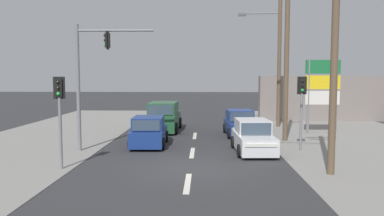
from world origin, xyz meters
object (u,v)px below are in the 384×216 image
utility_pole_background_right (278,43)px  hatchback_kerbside_parked (149,132)px  utility_pole_foreground_right (331,37)px  pedestal_signal_left_kerb (60,107)px  pedestal_signal_right_kerb (302,101)px  suv_oncoming_near (164,117)px  shopping_plaza_sign (323,86)px  hatchback_receding_far (253,137)px  hatchback_crossing_left (240,124)px  traffic_signal_mast (89,71)px  utility_pole_midground_right (287,48)px

utility_pole_background_right → hatchback_kerbside_parked: bearing=-136.7°
utility_pole_foreground_right → pedestal_signal_left_kerb: (-9.96, 0.45, -2.55)m
pedestal_signal_right_kerb → hatchback_kerbside_parked: 7.74m
pedestal_signal_right_kerb → suv_oncoming_near: size_ratio=0.78×
shopping_plaza_sign → hatchback_receding_far: 7.98m
utility_pole_foreground_right → utility_pole_background_right: size_ratio=0.84×
hatchback_receding_far → utility_pole_background_right: bearing=72.5°
hatchback_crossing_left → hatchback_receding_far: bearing=-88.5°
shopping_plaza_sign → hatchback_receding_far: bearing=-130.8°
utility_pole_foreground_right → hatchback_crossing_left: bearing=104.3°
utility_pole_foreground_right → hatchback_crossing_left: utility_pole_foreground_right is taller
traffic_signal_mast → hatchback_kerbside_parked: (2.59, 1.44, -3.13)m
shopping_plaza_sign → hatchback_crossing_left: 5.66m
utility_pole_foreground_right → traffic_signal_mast: bearing=158.0°
utility_pole_midground_right → pedestal_signal_left_kerb: utility_pole_midground_right is taller
utility_pole_midground_right → hatchback_kerbside_parked: size_ratio=2.65×
pedestal_signal_left_kerb → suv_oncoming_near: bearing=74.4°
utility_pole_foreground_right → utility_pole_midground_right: utility_pole_midground_right is taller
traffic_signal_mast → pedestal_signal_left_kerb: bearing=-91.1°
pedestal_signal_right_kerb → hatchback_crossing_left: pedestal_signal_right_kerb is taller
utility_pole_midground_right → hatchback_receding_far: (-2.16, -3.10, -4.40)m
suv_oncoming_near → hatchback_receding_far: suv_oncoming_near is taller
hatchback_crossing_left → shopping_plaza_sign: bearing=8.6°
utility_pole_foreground_right → utility_pole_midground_right: 7.08m
utility_pole_foreground_right → utility_pole_background_right: bearing=87.1°
pedestal_signal_right_kerb → hatchback_kerbside_parked: bearing=171.7°
pedestal_signal_left_kerb → hatchback_kerbside_parked: bearing=61.9°
pedestal_signal_left_kerb → hatchback_crossing_left: bearing=48.1°
utility_pole_foreground_right → shopping_plaza_sign: 10.36m
traffic_signal_mast → hatchback_kerbside_parked: size_ratio=1.63×
pedestal_signal_left_kerb → suv_oncoming_near: pedestal_signal_left_kerb is taller
suv_oncoming_near → shopping_plaza_sign: bearing=-5.4°
utility_pole_midground_right → suv_oncoming_near: bearing=152.9°
traffic_signal_mast → hatchback_crossing_left: (7.60, 4.99, -3.13)m
hatchback_kerbside_parked → traffic_signal_mast: bearing=-150.9°
utility_pole_background_right → suv_oncoming_near: utility_pole_background_right is taller
pedestal_signal_right_kerb → suv_oncoming_near: bearing=138.8°
utility_pole_background_right → hatchback_crossing_left: bearing=-126.8°
shopping_plaza_sign → pedestal_signal_left_kerb: bearing=-143.9°
pedestal_signal_right_kerb → traffic_signal_mast: bearing=-178.0°
utility_pole_foreground_right → pedestal_signal_left_kerb: size_ratio=2.59×
traffic_signal_mast → pedestal_signal_right_kerb: traffic_signal_mast is taller
hatchback_crossing_left → pedestal_signal_left_kerb: bearing=-131.9°
traffic_signal_mast → shopping_plaza_sign: traffic_signal_mast is taller
hatchback_receding_far → hatchback_crossing_left: bearing=91.5°
utility_pole_background_right → hatchback_receding_far: utility_pole_background_right is taller
utility_pole_foreground_right → hatchback_receding_far: size_ratio=2.49×
utility_pole_midground_right → hatchback_crossing_left: size_ratio=2.62×
suv_oncoming_near → hatchback_kerbside_parked: suv_oncoming_near is taller
utility_pole_midground_right → hatchback_crossing_left: (-2.30, 1.92, -4.40)m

